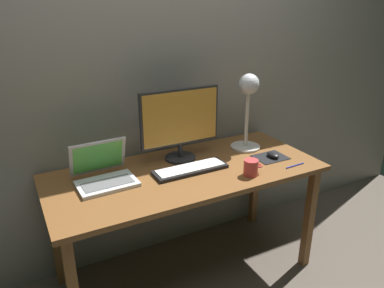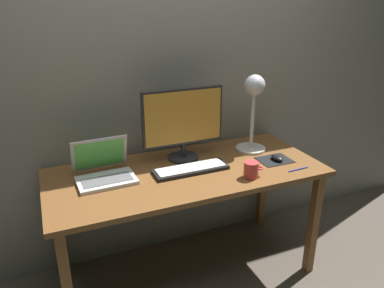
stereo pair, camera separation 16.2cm
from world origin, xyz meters
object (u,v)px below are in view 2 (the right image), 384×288
mouse (277,158)px  coffee_mug (251,170)px  desk_lamp (254,100)px  monitor (183,121)px  laptop (103,167)px  keyboard_main (191,169)px  pen (298,169)px

mouse → coffee_mug: size_ratio=0.81×
desk_lamp → coffee_mug: desk_lamp is taller
monitor → desk_lamp: desk_lamp is taller
laptop → coffee_mug: bearing=-22.7°
laptop → desk_lamp: (0.97, 0.03, 0.28)m
keyboard_main → desk_lamp: desk_lamp is taller
mouse → pen: mouse is taller
monitor → keyboard_main: size_ratio=1.15×
laptop → mouse: 1.04m
desk_lamp → pen: (0.09, -0.38, -0.33)m
pen → monitor: bearing=143.4°
keyboard_main → pen: bearing=-21.6°
laptop → mouse: bearing=-10.2°
pen → coffee_mug: bearing=175.1°
laptop → mouse: (1.03, -0.18, -0.04)m
keyboard_main → mouse: mouse is taller
laptop → coffee_mug: size_ratio=2.74×
monitor → laptop: bearing=-172.0°
coffee_mug → laptop: bearing=157.3°
keyboard_main → pen: size_ratio=3.15×
desk_lamp → mouse: desk_lamp is taller
pen → laptop: bearing=162.1°
laptop → mouse: laptop is taller
keyboard_main → coffee_mug: 0.35m
monitor → desk_lamp: (0.47, -0.04, 0.09)m
laptop → pen: 1.12m
monitor → laptop: size_ratio=1.57×
monitor → coffee_mug: (0.25, -0.39, -0.20)m
desk_lamp → pen: bearing=-76.0°
monitor → desk_lamp: 0.48m
desk_lamp → pen: size_ratio=3.56×
mouse → pen: size_ratio=0.69×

